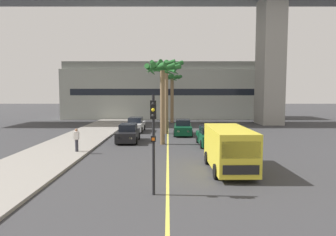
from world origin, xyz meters
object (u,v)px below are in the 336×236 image
object	(u,v)px
car_queue_front	(210,137)
car_queue_fourth	(128,134)
car_queue_third	(136,125)
palm_tree_far_median	(173,85)
pedestrian_near_crosswalk	(77,140)
palm_tree_mid_median	(167,73)
traffic_light_median_near	(154,131)
palm_tree_near_median	(163,77)
delivery_van	(229,148)
car_queue_second	(183,128)

from	to	relation	value
car_queue_front	car_queue_fourth	bearing A→B (deg)	165.38
car_queue_third	palm_tree_far_median	distance (m)	11.62
car_queue_third	pedestrian_near_crosswalk	size ratio (longest dim) A/B	2.57
car_queue_third	palm_tree_mid_median	size ratio (longest dim) A/B	0.54
traffic_light_median_near	palm_tree_near_median	bearing A→B (deg)	89.35
car_queue_front	palm_tree_far_median	bearing A→B (deg)	98.49
delivery_van	palm_tree_mid_median	bearing A→B (deg)	103.33
car_queue_second	palm_tree_near_median	xyz separation A→B (m)	(-1.97, -5.47, 4.83)
car_queue_fourth	delivery_van	size ratio (longest dim) A/B	0.78
car_queue_second	palm_tree_mid_median	xyz separation A→B (m)	(-1.69, 0.91, 5.56)
car_queue_second	car_queue_fourth	xyz separation A→B (m)	(-4.98, -4.20, 0.00)
car_queue_second	delivery_van	distance (m)	14.07
car_queue_front	pedestrian_near_crosswalk	xyz separation A→B (m)	(-9.80, -3.25, 0.28)
car_queue_front	palm_tree_far_median	size ratio (longest dim) A/B	0.60
palm_tree_mid_median	pedestrian_near_crosswalk	size ratio (longest dim) A/B	4.71
palm_tree_mid_median	pedestrian_near_crosswalk	distance (m)	13.03
car_queue_front	palm_tree_near_median	world-z (taller)	palm_tree_near_median
palm_tree_mid_median	pedestrian_near_crosswalk	bearing A→B (deg)	-121.67
car_queue_second	traffic_light_median_near	world-z (taller)	traffic_light_median_near
palm_tree_far_median	pedestrian_near_crosswalk	bearing A→B (deg)	-107.89
car_queue_front	car_queue_third	xyz separation A→B (m)	(-6.95, 8.69, 0.00)
car_queue_front	delivery_van	bearing A→B (deg)	-90.21
palm_tree_near_median	palm_tree_mid_median	world-z (taller)	palm_tree_mid_median
car_queue_front	car_queue_second	bearing A→B (deg)	107.27
car_queue_second	palm_tree_near_median	distance (m)	7.55
car_queue_fourth	car_queue_front	bearing A→B (deg)	-14.62
delivery_van	pedestrian_near_crosswalk	size ratio (longest dim) A/B	3.26
palm_tree_mid_median	palm_tree_far_median	xyz separation A→B (m)	(0.78, 11.64, -1.01)
car_queue_third	delivery_van	world-z (taller)	delivery_van
car_queue_front	delivery_van	distance (m)	7.98
car_queue_fourth	car_queue_second	bearing A→B (deg)	40.13
palm_tree_far_median	pedestrian_near_crosswalk	xyz separation A→B (m)	(-7.03, -21.78, -4.28)
car_queue_second	car_queue_third	bearing A→B (deg)	151.96
car_queue_fourth	delivery_van	world-z (taller)	delivery_van
car_queue_second	delivery_van	xyz separation A→B (m)	(1.83, -13.94, 0.57)
traffic_light_median_near	palm_tree_mid_median	size ratio (longest dim) A/B	0.55
traffic_light_median_near	palm_tree_far_median	world-z (taller)	palm_tree_far_median
car_queue_second	car_queue_third	size ratio (longest dim) A/B	1.00
traffic_light_median_near	palm_tree_far_median	size ratio (longest dim) A/B	0.61
delivery_van	traffic_light_median_near	xyz separation A→B (m)	(-3.94, -3.93, 1.43)
delivery_van	palm_tree_far_median	distance (m)	26.93
car_queue_third	traffic_light_median_near	bearing A→B (deg)	-81.76
car_queue_third	palm_tree_far_median	world-z (taller)	palm_tree_far_median
car_queue_second	palm_tree_near_median	size ratio (longest dim) A/B	0.62
pedestrian_near_crosswalk	car_queue_fourth	bearing A→B (deg)	59.55
delivery_van	palm_tree_mid_median	size ratio (longest dim) A/B	0.69
palm_tree_near_median	palm_tree_far_median	world-z (taller)	palm_tree_far_median
car_queue_second	car_queue_front	bearing A→B (deg)	-72.73
car_queue_front	palm_tree_far_median	world-z (taller)	palm_tree_far_median
car_queue_fourth	palm_tree_near_median	size ratio (longest dim) A/B	0.61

